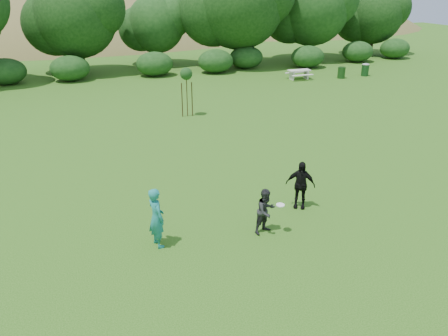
% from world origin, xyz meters
% --- Properties ---
extents(ground, '(120.00, 120.00, 0.00)m').
position_xyz_m(ground, '(0.00, 0.00, 0.00)').
color(ground, '#19470C').
rests_on(ground, ground).
extents(player_teal, '(0.61, 0.78, 1.90)m').
position_xyz_m(player_teal, '(-2.98, 0.48, 0.95)').
color(player_teal, '#1B7975').
rests_on(player_teal, ground).
extents(player_grey, '(0.88, 0.78, 1.49)m').
position_xyz_m(player_grey, '(0.40, 0.12, 0.75)').
color(player_grey, '#242527').
rests_on(player_grey, ground).
extents(player_black, '(1.08, 0.91, 1.73)m').
position_xyz_m(player_black, '(2.20, 1.26, 0.87)').
color(player_black, black).
rests_on(player_black, ground).
extents(trash_can_near, '(0.60, 0.60, 0.90)m').
position_xyz_m(trash_can_near, '(16.00, 19.98, 0.45)').
color(trash_can_near, '#183C16').
rests_on(trash_can_near, ground).
extents(frisbee, '(0.27, 0.27, 0.03)m').
position_xyz_m(frisbee, '(0.78, -0.09, 1.00)').
color(frisbee, white).
rests_on(frisbee, ground).
extents(sapling, '(0.70, 0.70, 2.85)m').
position_xyz_m(sapling, '(1.32, 13.48, 2.42)').
color(sapling, '#382516').
rests_on(sapling, ground).
extents(picnic_table, '(1.80, 1.48, 0.76)m').
position_xyz_m(picnic_table, '(12.52, 20.73, 0.52)').
color(picnic_table, beige).
rests_on(picnic_table, ground).
extents(trash_can_lidded, '(0.60, 0.60, 1.05)m').
position_xyz_m(trash_can_lidded, '(18.41, 20.16, 0.54)').
color(trash_can_lidded, '#163C1A').
rests_on(trash_can_lidded, ground).
extents(hillside, '(150.00, 72.00, 52.00)m').
position_xyz_m(hillside, '(-0.56, 68.45, -11.97)').
color(hillside, olive).
rests_on(hillside, ground).
extents(tree_row, '(53.92, 10.38, 9.62)m').
position_xyz_m(tree_row, '(3.23, 28.68, 4.87)').
color(tree_row, '#3A2616').
rests_on(tree_row, ground).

